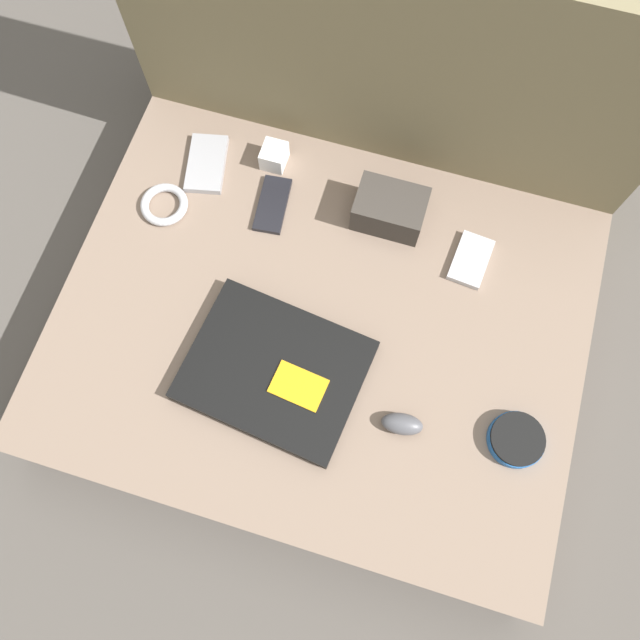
{
  "coord_description": "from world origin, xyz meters",
  "views": [
    {
      "loc": [
        0.1,
        -0.34,
        1.21
      ],
      "look_at": [
        0.0,
        0.0,
        0.17
      ],
      "focal_mm": 35.0,
      "sensor_mm": 36.0,
      "label": 1
    }
  ],
  "objects_px": {
    "phone_small": "(273,205)",
    "camera_pouch": "(390,209)",
    "computer_mouse": "(402,424)",
    "charger_brick": "(274,156)",
    "laptop": "(275,370)",
    "speaker_puck": "(516,439)",
    "phone_silver": "(471,260)",
    "phone_black": "(207,164)"
  },
  "relations": [
    {
      "from": "laptop",
      "to": "phone_small",
      "type": "height_order",
      "value": "laptop"
    },
    {
      "from": "phone_silver",
      "to": "phone_black",
      "type": "height_order",
      "value": "phone_black"
    },
    {
      "from": "camera_pouch",
      "to": "laptop",
      "type": "bearing_deg",
      "value": -107.63
    },
    {
      "from": "phone_black",
      "to": "computer_mouse",
      "type": "bearing_deg",
      "value": -50.31
    },
    {
      "from": "laptop",
      "to": "phone_black",
      "type": "xyz_separation_m",
      "value": [
        -0.26,
        0.36,
        -0.01
      ]
    },
    {
      "from": "speaker_puck",
      "to": "charger_brick",
      "type": "relative_size",
      "value": 1.86
    },
    {
      "from": "phone_silver",
      "to": "camera_pouch",
      "type": "height_order",
      "value": "camera_pouch"
    },
    {
      "from": "laptop",
      "to": "camera_pouch",
      "type": "height_order",
      "value": "camera_pouch"
    },
    {
      "from": "phone_silver",
      "to": "phone_small",
      "type": "height_order",
      "value": "phone_silver"
    },
    {
      "from": "computer_mouse",
      "to": "phone_silver",
      "type": "bearing_deg",
      "value": 74.89
    },
    {
      "from": "phone_black",
      "to": "phone_silver",
      "type": "bearing_deg",
      "value": -17.75
    },
    {
      "from": "speaker_puck",
      "to": "charger_brick",
      "type": "bearing_deg",
      "value": 144.25
    },
    {
      "from": "computer_mouse",
      "to": "speaker_puck",
      "type": "xyz_separation_m",
      "value": [
        0.19,
        0.03,
        -0.0
      ]
    },
    {
      "from": "laptop",
      "to": "camera_pouch",
      "type": "distance_m",
      "value": 0.37
    },
    {
      "from": "phone_black",
      "to": "phone_small",
      "type": "bearing_deg",
      "value": -29.74
    },
    {
      "from": "phone_silver",
      "to": "charger_brick",
      "type": "relative_size",
      "value": 2.11
    },
    {
      "from": "computer_mouse",
      "to": "charger_brick",
      "type": "relative_size",
      "value": 1.46
    },
    {
      "from": "phone_silver",
      "to": "phone_black",
      "type": "bearing_deg",
      "value": -179.86
    },
    {
      "from": "phone_black",
      "to": "camera_pouch",
      "type": "bearing_deg",
      "value": -13.54
    },
    {
      "from": "computer_mouse",
      "to": "phone_silver",
      "type": "relative_size",
      "value": 0.69
    },
    {
      "from": "computer_mouse",
      "to": "charger_brick",
      "type": "distance_m",
      "value": 0.57
    },
    {
      "from": "laptop",
      "to": "speaker_puck",
      "type": "xyz_separation_m",
      "value": [
        0.42,
        0.0,
        -0.0
      ]
    },
    {
      "from": "laptop",
      "to": "camera_pouch",
      "type": "bearing_deg",
      "value": 79.4
    },
    {
      "from": "laptop",
      "to": "phone_silver",
      "type": "distance_m",
      "value": 0.41
    },
    {
      "from": "phone_small",
      "to": "phone_black",
      "type": "bearing_deg",
      "value": 156.56
    },
    {
      "from": "computer_mouse",
      "to": "phone_black",
      "type": "height_order",
      "value": "computer_mouse"
    },
    {
      "from": "phone_black",
      "to": "camera_pouch",
      "type": "xyz_separation_m",
      "value": [
        0.37,
        -0.01,
        0.03
      ]
    },
    {
      "from": "phone_silver",
      "to": "camera_pouch",
      "type": "relative_size",
      "value": 0.83
    },
    {
      "from": "computer_mouse",
      "to": "phone_black",
      "type": "relative_size",
      "value": 0.54
    },
    {
      "from": "phone_silver",
      "to": "phone_black",
      "type": "xyz_separation_m",
      "value": [
        -0.54,
        0.05,
        0.0
      ]
    },
    {
      "from": "phone_small",
      "to": "camera_pouch",
      "type": "xyz_separation_m",
      "value": [
        0.22,
        0.04,
        0.03
      ]
    },
    {
      "from": "phone_small",
      "to": "camera_pouch",
      "type": "relative_size",
      "value": 0.95
    },
    {
      "from": "phone_silver",
      "to": "laptop",
      "type": "bearing_deg",
      "value": -126.87
    },
    {
      "from": "laptop",
      "to": "computer_mouse",
      "type": "distance_m",
      "value": 0.23
    },
    {
      "from": "phone_small",
      "to": "charger_brick",
      "type": "relative_size",
      "value": 2.41
    },
    {
      "from": "phone_black",
      "to": "camera_pouch",
      "type": "height_order",
      "value": "camera_pouch"
    },
    {
      "from": "phone_black",
      "to": "charger_brick",
      "type": "relative_size",
      "value": 2.71
    },
    {
      "from": "laptop",
      "to": "computer_mouse",
      "type": "xyz_separation_m",
      "value": [
        0.23,
        -0.03,
        0.0
      ]
    },
    {
      "from": "camera_pouch",
      "to": "charger_brick",
      "type": "relative_size",
      "value": 2.53
    },
    {
      "from": "phone_black",
      "to": "phone_small",
      "type": "height_order",
      "value": "phone_black"
    },
    {
      "from": "computer_mouse",
      "to": "phone_black",
      "type": "bearing_deg",
      "value": 134.92
    },
    {
      "from": "computer_mouse",
      "to": "speaker_puck",
      "type": "height_order",
      "value": "computer_mouse"
    }
  ]
}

